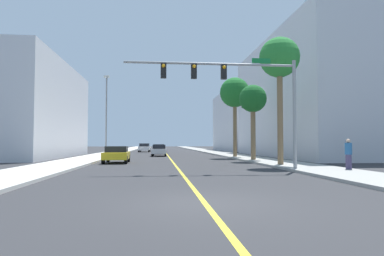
# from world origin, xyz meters

# --- Properties ---
(ground) EXTENTS (192.00, 192.00, 0.00)m
(ground) POSITION_xyz_m (0.00, 42.00, 0.00)
(ground) COLOR #2D2D30
(sidewalk_left) EXTENTS (3.69, 168.00, 0.15)m
(sidewalk_left) POSITION_xyz_m (-8.07, 42.00, 0.07)
(sidewalk_left) COLOR beige
(sidewalk_left) RESTS_ON ground
(sidewalk_right) EXTENTS (3.69, 168.00, 0.15)m
(sidewalk_right) POSITION_xyz_m (8.07, 42.00, 0.07)
(sidewalk_right) COLOR #9E9B93
(sidewalk_right) RESTS_ON ground
(lane_marking_center) EXTENTS (0.16, 144.00, 0.01)m
(lane_marking_center) POSITION_xyz_m (0.00, 42.00, 0.00)
(lane_marking_center) COLOR yellow
(lane_marking_center) RESTS_ON ground
(building_right_near) EXTENTS (17.17, 26.93, 13.86)m
(building_right_near) POSITION_xyz_m (19.99, 29.98, 6.93)
(building_right_near) COLOR silver
(building_right_near) RESTS_ON ground
(building_right_far) EXTENTS (10.78, 21.51, 11.67)m
(building_right_far) POSITION_xyz_m (16.79, 57.50, 5.84)
(building_right_far) COLOR silver
(building_right_far) RESTS_ON ground
(traffic_signal_mast) EXTENTS (9.90, 0.36, 6.36)m
(traffic_signal_mast) POSITION_xyz_m (3.29, 9.71, 4.94)
(traffic_signal_mast) COLOR gray
(traffic_signal_mast) RESTS_ON sidewalk_right
(street_lamp) EXTENTS (0.56, 0.28, 8.62)m
(street_lamp) POSITION_xyz_m (-6.72, 27.38, 4.89)
(street_lamp) COLOR gray
(street_lamp) RESTS_ON sidewalk_left
(palm_near) EXTENTS (2.78, 2.78, 8.80)m
(palm_near) POSITION_xyz_m (7.10, 13.36, 7.37)
(palm_near) COLOR brown
(palm_near) RESTS_ON sidewalk_right
(palm_mid) EXTENTS (2.43, 2.43, 6.60)m
(palm_mid) POSITION_xyz_m (7.07, 19.94, 5.36)
(palm_mid) COLOR brown
(palm_mid) RESTS_ON sidewalk_right
(palm_far) EXTENTS (3.20, 3.20, 8.50)m
(palm_far) POSITION_xyz_m (6.96, 26.51, 6.93)
(palm_far) COLOR brown
(palm_far) RESTS_ON sidewalk_right
(car_silver) EXTENTS (1.84, 4.25, 1.38)m
(car_silver) POSITION_xyz_m (-1.10, 32.34, 0.71)
(car_silver) COLOR #BCBCC1
(car_silver) RESTS_ON ground
(car_yellow) EXTENTS (1.98, 4.02, 1.35)m
(car_yellow) POSITION_xyz_m (-4.58, 18.77, 0.71)
(car_yellow) COLOR gold
(car_yellow) RESTS_ON ground
(car_white) EXTENTS (2.08, 4.36, 1.50)m
(car_white) POSITION_xyz_m (-3.59, 51.22, 0.77)
(car_white) COLOR white
(car_white) RESTS_ON ground
(car_black) EXTENTS (1.81, 3.91, 1.41)m
(car_black) POSITION_xyz_m (-1.11, 40.59, 0.74)
(car_black) COLOR black
(car_black) RESTS_ON ground
(pedestrian) EXTENTS (0.38, 0.38, 1.70)m
(pedestrian) POSITION_xyz_m (9.36, 8.84, 1.00)
(pedestrian) COLOR #3F3859
(pedestrian) RESTS_ON sidewalk_right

